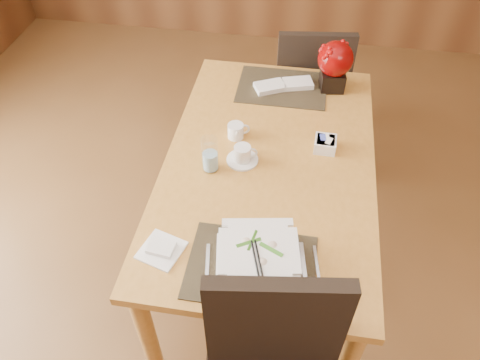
% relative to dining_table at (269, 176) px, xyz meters
% --- Properties ---
extents(dining_table, '(0.90, 1.50, 0.75)m').
position_rel_dining_table_xyz_m(dining_table, '(0.00, 0.00, 0.00)').
color(dining_table, '#C68837').
rests_on(dining_table, ground).
extents(placemat_near, '(0.45, 0.33, 0.01)m').
position_rel_dining_table_xyz_m(placemat_near, '(0.00, -0.55, 0.10)').
color(placemat_near, black).
rests_on(placemat_near, dining_table).
extents(placemat_far, '(0.45, 0.33, 0.01)m').
position_rel_dining_table_xyz_m(placemat_far, '(0.00, 0.55, 0.10)').
color(placemat_far, black).
rests_on(placemat_far, dining_table).
extents(soup_setting, '(0.34, 0.34, 0.12)m').
position_rel_dining_table_xyz_m(soup_setting, '(0.02, -0.56, 0.16)').
color(soup_setting, white).
rests_on(soup_setting, dining_table).
extents(coffee_cup, '(0.14, 0.14, 0.08)m').
position_rel_dining_table_xyz_m(coffee_cup, '(-0.12, -0.02, 0.13)').
color(coffee_cup, white).
rests_on(coffee_cup, dining_table).
extents(water_glass, '(0.09, 0.09, 0.16)m').
position_rel_dining_table_xyz_m(water_glass, '(-0.24, -0.09, 0.18)').
color(water_glass, silver).
rests_on(water_glass, dining_table).
extents(creamer_jug, '(0.12, 0.12, 0.07)m').
position_rel_dining_table_xyz_m(creamer_jug, '(-0.17, 0.13, 0.13)').
color(creamer_jug, white).
rests_on(creamer_jug, dining_table).
extents(sugar_caddy, '(0.10, 0.10, 0.06)m').
position_rel_dining_table_xyz_m(sugar_caddy, '(0.23, 0.11, 0.12)').
color(sugar_caddy, white).
rests_on(sugar_caddy, dining_table).
extents(berry_decor, '(0.18, 0.18, 0.26)m').
position_rel_dining_table_xyz_m(berry_decor, '(0.25, 0.59, 0.24)').
color(berry_decor, black).
rests_on(berry_decor, dining_table).
extents(napkins_far, '(0.31, 0.20, 0.03)m').
position_rel_dining_table_xyz_m(napkins_far, '(0.02, 0.55, 0.12)').
color(napkins_far, white).
rests_on(napkins_far, dining_table).
extents(bread_plate, '(0.18, 0.18, 0.01)m').
position_rel_dining_table_xyz_m(bread_plate, '(-0.33, -0.53, 0.10)').
color(bread_plate, white).
rests_on(bread_plate, dining_table).
extents(far_chair, '(0.48, 0.49, 0.93)m').
position_rel_dining_table_xyz_m(far_chair, '(0.14, 0.91, -0.13)').
color(far_chair, black).
rests_on(far_chair, ground).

